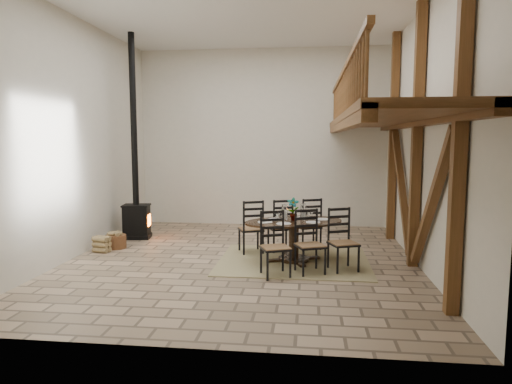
# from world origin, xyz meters

# --- Properties ---
(ground) EXTENTS (8.00, 8.00, 0.00)m
(ground) POSITION_xyz_m (0.00, 0.00, 0.00)
(ground) COLOR tan
(ground) RESTS_ON ground
(room_shell) EXTENTS (7.02, 8.02, 5.01)m
(room_shell) POSITION_xyz_m (1.19, 0.00, 3.01)
(room_shell) COLOR beige
(room_shell) RESTS_ON ground
(rug) EXTENTS (3.00, 2.50, 0.02)m
(rug) POSITION_xyz_m (1.06, 0.05, 0.01)
(rug) COLOR tan
(rug) RESTS_ON ground
(dining_table) EXTENTS (2.52, 2.75, 1.30)m
(dining_table) POSITION_xyz_m (1.06, 0.05, 0.43)
(dining_table) COLOR black
(dining_table) RESTS_ON ground
(wood_stove) EXTENTS (0.72, 0.60, 5.00)m
(wood_stove) POSITION_xyz_m (-2.91, 1.77, 1.12)
(wood_stove) COLOR black
(wood_stove) RESTS_ON ground
(log_basket) EXTENTS (0.46, 0.46, 0.38)m
(log_basket) POSITION_xyz_m (-3.00, 0.71, 0.17)
(log_basket) COLOR brown
(log_basket) RESTS_ON ground
(log_stack) EXTENTS (0.39, 0.30, 0.36)m
(log_stack) POSITION_xyz_m (-3.13, 0.29, 0.18)
(log_stack) COLOR tan
(log_stack) RESTS_ON ground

